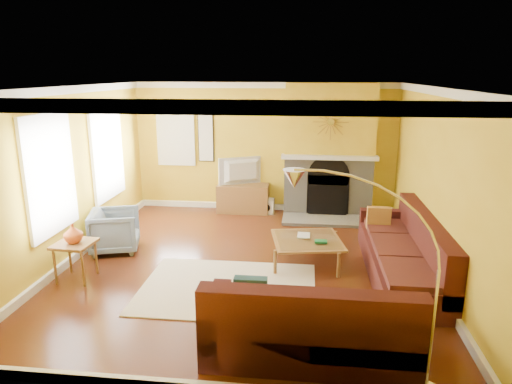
# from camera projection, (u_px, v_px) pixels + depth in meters

# --- Properties ---
(floor) EXTENTS (5.50, 6.00, 0.02)m
(floor) POSITION_uv_depth(u_px,v_px,m) (246.00, 265.00, 7.11)
(floor) COLOR #602B14
(floor) RESTS_ON ground
(ceiling) EXTENTS (5.50, 6.00, 0.02)m
(ceiling) POSITION_uv_depth(u_px,v_px,m) (245.00, 86.00, 6.41)
(ceiling) COLOR white
(ceiling) RESTS_ON ground
(wall_back) EXTENTS (5.50, 0.02, 2.70)m
(wall_back) POSITION_uv_depth(u_px,v_px,m) (264.00, 148.00, 9.65)
(wall_back) COLOR gold
(wall_back) RESTS_ON ground
(wall_front) EXTENTS (5.50, 0.02, 2.70)m
(wall_front) POSITION_uv_depth(u_px,v_px,m) (197.00, 261.00, 3.87)
(wall_front) COLOR gold
(wall_front) RESTS_ON ground
(wall_left) EXTENTS (0.02, 6.00, 2.70)m
(wall_left) POSITION_uv_depth(u_px,v_px,m) (69.00, 176.00, 7.06)
(wall_left) COLOR gold
(wall_left) RESTS_ON ground
(wall_right) EXTENTS (0.02, 6.00, 2.70)m
(wall_right) POSITION_uv_depth(u_px,v_px,m) (438.00, 185.00, 6.46)
(wall_right) COLOR gold
(wall_right) RESTS_ON ground
(baseboard) EXTENTS (5.50, 6.00, 0.12)m
(baseboard) POSITION_uv_depth(u_px,v_px,m) (246.00, 261.00, 7.09)
(baseboard) COLOR white
(baseboard) RESTS_ON floor
(crown_molding) EXTENTS (5.50, 6.00, 0.12)m
(crown_molding) POSITION_uv_depth(u_px,v_px,m) (245.00, 91.00, 6.43)
(crown_molding) COLOR white
(crown_molding) RESTS_ON ceiling
(window_left_near) EXTENTS (0.06, 1.22, 1.72)m
(window_left_near) POSITION_uv_depth(u_px,v_px,m) (106.00, 152.00, 8.27)
(window_left_near) COLOR white
(window_left_near) RESTS_ON wall_left
(window_left_far) EXTENTS (0.06, 1.22, 1.72)m
(window_left_far) POSITION_uv_depth(u_px,v_px,m) (49.00, 175.00, 6.44)
(window_left_far) COLOR white
(window_left_far) RESTS_ON wall_left
(window_back) EXTENTS (0.82, 0.06, 1.22)m
(window_back) POSITION_uv_depth(u_px,v_px,m) (176.00, 137.00, 9.76)
(window_back) COLOR white
(window_back) RESTS_ON wall_back
(wall_art) EXTENTS (0.34, 0.04, 1.14)m
(wall_art) POSITION_uv_depth(u_px,v_px,m) (206.00, 135.00, 9.69)
(wall_art) COLOR white
(wall_art) RESTS_ON wall_back
(fireplace) EXTENTS (1.80, 0.40, 2.70)m
(fireplace) POSITION_uv_depth(u_px,v_px,m) (329.00, 150.00, 9.31)
(fireplace) COLOR gray
(fireplace) RESTS_ON floor
(mantel) EXTENTS (1.92, 0.22, 0.08)m
(mantel) POSITION_uv_depth(u_px,v_px,m) (329.00, 157.00, 9.10)
(mantel) COLOR white
(mantel) RESTS_ON fireplace
(hearth) EXTENTS (1.80, 0.70, 0.06)m
(hearth) POSITION_uv_depth(u_px,v_px,m) (328.00, 220.00, 9.11)
(hearth) COLOR gray
(hearth) RESTS_ON floor
(sunburst) EXTENTS (0.70, 0.04, 0.70)m
(sunburst) POSITION_uv_depth(u_px,v_px,m) (331.00, 122.00, 8.93)
(sunburst) COLOR olive
(sunburst) RESTS_ON fireplace
(rug) EXTENTS (2.40, 1.80, 0.02)m
(rug) POSITION_uv_depth(u_px,v_px,m) (228.00, 288.00, 6.32)
(rug) COLOR beige
(rug) RESTS_ON floor
(sectional_sofa) EXTENTS (2.87, 3.97, 0.90)m
(sectional_sofa) POSITION_uv_depth(u_px,v_px,m) (335.00, 259.00, 6.16)
(sectional_sofa) COLOR #471916
(sectional_sofa) RESTS_ON floor
(coffee_table) EXTENTS (1.19, 1.19, 0.41)m
(coffee_table) POSITION_uv_depth(u_px,v_px,m) (307.00, 251.00, 7.10)
(coffee_table) COLOR white
(coffee_table) RESTS_ON floor
(media_console) EXTENTS (1.08, 0.49, 0.60)m
(media_console) POSITION_uv_depth(u_px,v_px,m) (243.00, 198.00, 9.71)
(media_console) COLOR olive
(media_console) RESTS_ON floor
(tv) EXTENTS (0.95, 0.56, 0.57)m
(tv) POSITION_uv_depth(u_px,v_px,m) (243.00, 171.00, 9.56)
(tv) COLOR black
(tv) RESTS_ON media_console
(subwoofer) EXTENTS (0.29, 0.29, 0.29)m
(subwoofer) POSITION_uv_depth(u_px,v_px,m) (267.00, 206.00, 9.67)
(subwoofer) COLOR white
(subwoofer) RESTS_ON floor
(armchair) EXTENTS (0.95, 0.93, 0.70)m
(armchair) POSITION_uv_depth(u_px,v_px,m) (115.00, 231.00, 7.58)
(armchair) COLOR slate
(armchair) RESTS_ON floor
(side_table) EXTENTS (0.55, 0.55, 0.56)m
(side_table) POSITION_uv_depth(u_px,v_px,m) (76.00, 261.00, 6.53)
(side_table) COLOR olive
(side_table) RESTS_ON floor
(vase) EXTENTS (0.32, 0.32, 0.28)m
(vase) POSITION_uv_depth(u_px,v_px,m) (73.00, 233.00, 6.42)
(vase) COLOR #D8591E
(vase) RESTS_ON side_table
(book) EXTENTS (0.20, 0.27, 0.03)m
(book) POSITION_uv_depth(u_px,v_px,m) (297.00, 235.00, 7.16)
(book) COLOR white
(book) RESTS_ON coffee_table
(arc_lamp) EXTENTS (1.35, 0.36, 2.11)m
(arc_lamp) POSITION_uv_depth(u_px,v_px,m) (369.00, 290.00, 3.99)
(arc_lamp) COLOR silver
(arc_lamp) RESTS_ON floor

